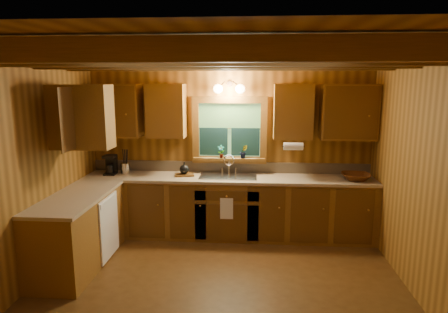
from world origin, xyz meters
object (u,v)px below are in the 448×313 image
at_px(cutting_board, 184,175).
at_px(sink, 228,179).
at_px(coffee_maker, 111,165).
at_px(wicker_basket, 356,177).

bearing_deg(cutting_board, sink, -14.36).
bearing_deg(cutting_board, coffee_maker, 165.25).
relative_size(sink, coffee_maker, 2.80).
height_order(sink, cutting_board, sink).
relative_size(sink, cutting_board, 3.02).
relative_size(coffee_maker, wicker_basket, 0.74).
bearing_deg(cutting_board, wicker_basket, -15.91).
xyz_separation_m(sink, wicker_basket, (1.80, -0.08, 0.09)).
relative_size(coffee_maker, cutting_board, 1.08).
bearing_deg(wicker_basket, sink, 177.44).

